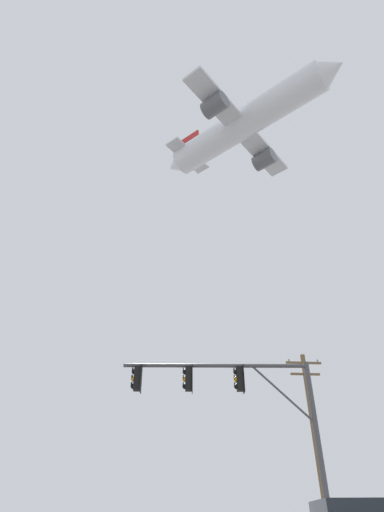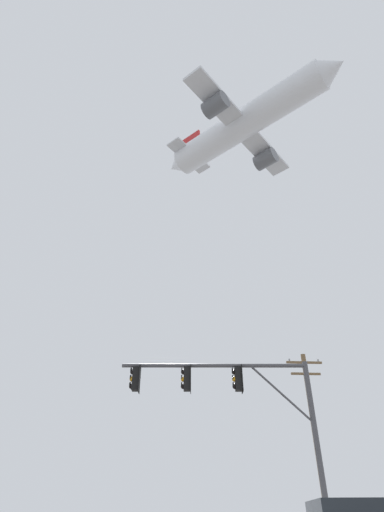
% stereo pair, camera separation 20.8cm
% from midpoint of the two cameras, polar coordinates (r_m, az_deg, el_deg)
% --- Properties ---
extents(signal_pole_near, '(7.33, 0.66, 6.51)m').
position_cam_midpoint_polar(signal_pole_near, '(16.54, 6.40, -19.10)').
color(signal_pole_near, '#4C4C51').
rests_on(signal_pole_near, ground).
extents(utility_pole, '(2.20, 0.28, 9.91)m').
position_cam_midpoint_polar(utility_pole, '(26.04, 16.94, -22.67)').
color(utility_pole, brown).
rests_on(utility_pole, ground).
extents(airplane, '(20.47, 19.43, 6.85)m').
position_cam_midpoint_polar(airplane, '(53.58, 7.54, 17.80)').
color(airplane, white).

